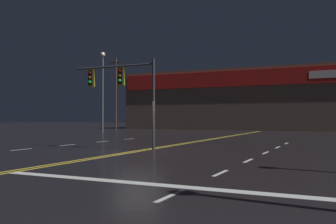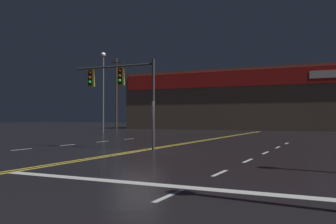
% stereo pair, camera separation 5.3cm
% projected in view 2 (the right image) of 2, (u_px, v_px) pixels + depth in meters
% --- Properties ---
extents(ground_plane, '(200.00, 200.00, 0.00)m').
position_uv_depth(ground_plane, '(137.00, 151.00, 18.61)').
color(ground_plane, black).
extents(road_markings, '(17.65, 60.00, 0.01)m').
position_uv_depth(road_markings, '(143.00, 155.00, 16.50)').
color(road_markings, gold).
rests_on(road_markings, ground).
extents(traffic_signal_median, '(4.91, 0.36, 4.67)m').
position_uv_depth(traffic_signal_median, '(119.00, 82.00, 19.93)').
color(traffic_signal_median, '#38383D').
rests_on(traffic_signal_median, ground).
extents(streetlight_far_right, '(0.56, 0.56, 8.97)m').
position_uv_depth(streetlight_far_right, '(103.00, 81.00, 41.52)').
color(streetlight_far_right, '#59595E').
rests_on(streetlight_far_right, ground).
extents(building_backdrop, '(40.92, 10.23, 8.32)m').
position_uv_depth(building_backdrop, '(270.00, 100.00, 52.21)').
color(building_backdrop, brown).
rests_on(building_backdrop, ground).
extents(utility_pole_row, '(47.30, 0.26, 10.74)m').
position_uv_depth(utility_pole_row, '(260.00, 89.00, 47.82)').
color(utility_pole_row, '#4C3828').
rests_on(utility_pole_row, ground).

